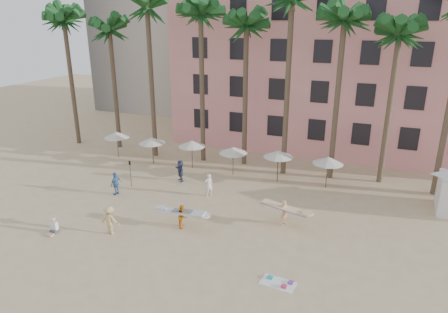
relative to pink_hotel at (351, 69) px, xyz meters
name	(u,v)px	position (x,y,z in m)	size (l,w,h in m)	color
ground	(176,249)	(-7.00, -26.00, -8.00)	(120.00, 120.00, 0.00)	#D1B789
pink_hotel	(351,69)	(0.00, 0.00, 0.00)	(35.00, 14.00, 16.00)	pink
palm_row	(262,18)	(-6.49, -11.00, 4.97)	(44.40, 5.40, 16.30)	brown
umbrella_row	(212,147)	(-10.00, -13.50, -5.67)	(22.50, 2.70, 2.73)	#332B23
beach_towel	(279,283)	(-0.47, -26.87, -7.97)	(1.89, 1.18, 0.14)	white
carrier_yellow	(285,211)	(-1.72, -20.67, -7.00)	(3.19, 1.16, 1.77)	#DFA87D
carrier_white	(182,215)	(-7.84, -23.41, -7.15)	(3.14, 0.90, 1.55)	orange
beachgoers	(150,189)	(-11.88, -20.76, -7.07)	(7.45, 10.58, 1.91)	tan
paddle	(130,170)	(-14.79, -19.03, -6.59)	(0.18, 0.04, 2.23)	black
seated_man	(54,228)	(-15.12, -27.18, -7.66)	(0.44, 0.77, 0.99)	#3F3F4C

